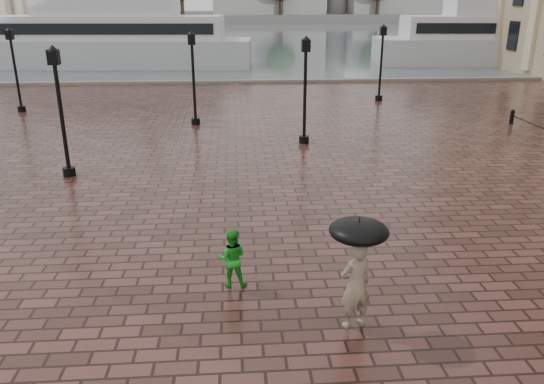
{
  "coord_description": "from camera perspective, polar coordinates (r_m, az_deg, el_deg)",
  "views": [
    {
      "loc": [
        -0.03,
        -8.57,
        5.98
      ],
      "look_at": [
        0.86,
        3.93,
        1.4
      ],
      "focal_mm": 35.0,
      "sensor_mm": 36.0,
      "label": 1
    }
  ],
  "objects": [
    {
      "name": "quay_edge",
      "position": [
        41.01,
        -4.09,
        11.64
      ],
      "size": [
        80.0,
        0.6,
        0.3
      ],
      "primitive_type": "cube",
      "color": "slate",
      "rests_on": "ground"
    },
    {
      "name": "ground",
      "position": [
        10.45,
        -3.31,
        -14.87
      ],
      "size": [
        300.0,
        300.0,
        0.0
      ],
      "primitive_type": "plane",
      "color": "#351E18",
      "rests_on": "ground"
    },
    {
      "name": "street_lamps",
      "position": [
        26.47,
        -7.62,
        11.97
      ],
      "size": [
        21.44,
        14.44,
        4.4
      ],
      "color": "black",
      "rests_on": "ground"
    },
    {
      "name": "harbour_water",
      "position": [
        100.74,
        -4.25,
        16.62
      ],
      "size": [
        240.0,
        240.0,
        0.0
      ],
      "primitive_type": "plane",
      "color": "#475156",
      "rests_on": "ground"
    },
    {
      "name": "ferry_near",
      "position": [
        52.9,
        -16.97,
        15.52
      ],
      "size": [
        26.14,
        7.92,
        8.45
      ],
      "rotation": [
        0.0,
        0.0,
        -0.07
      ],
      "color": "#BBBBBB",
      "rests_on": "ground"
    },
    {
      "name": "adult_pedestrian",
      "position": [
        10.28,
        8.98,
        -9.87
      ],
      "size": [
        0.75,
        0.61,
        1.78
      ],
      "primitive_type": "imported",
      "rotation": [
        0.0,
        0.0,
        3.46
      ],
      "color": "gray",
      "rests_on": "ground"
    },
    {
      "name": "child_pedestrian",
      "position": [
        11.65,
        -4.34,
        -7.09
      ],
      "size": [
        0.69,
        0.55,
        1.34
      ],
      "primitive_type": "imported",
      "rotation": [
        0.0,
        0.0,
        3.07
      ],
      "color": "green",
      "rests_on": "ground"
    },
    {
      "name": "ferry_far",
      "position": [
        57.39,
        24.3,
        14.92
      ],
      "size": [
        25.87,
        8.51,
        8.33
      ],
      "rotation": [
        0.0,
        0.0,
        -0.1
      ],
      "color": "#BBBBBB",
      "rests_on": "ground"
    },
    {
      "name": "umbrella",
      "position": [
        9.77,
        9.33,
        -4.17
      ],
      "size": [
        1.1,
        1.1,
        1.17
      ],
      "color": "black",
      "rests_on": "ground"
    },
    {
      "name": "far_shore",
      "position": [
        168.64,
        -4.3,
        18.33
      ],
      "size": [
        300.0,
        60.0,
        2.0
      ],
      "primitive_type": "cube",
      "color": "#4C4C47",
      "rests_on": "ground"
    }
  ]
}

